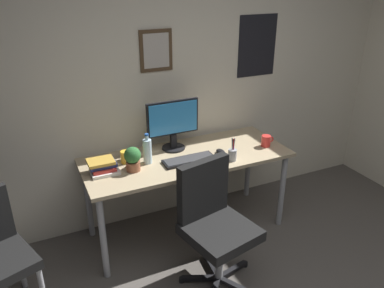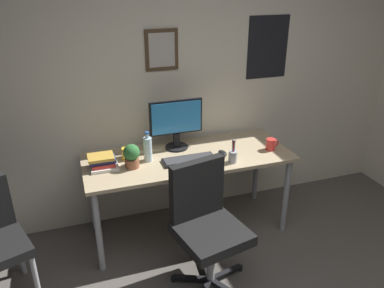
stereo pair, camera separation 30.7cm
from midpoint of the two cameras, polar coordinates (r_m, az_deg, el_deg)
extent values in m
cube|color=beige|center=(3.45, 2.21, 9.84)|extent=(4.40, 0.08, 2.60)
cube|color=#4C3823|center=(3.27, -1.78, 13.74)|extent=(0.28, 0.02, 0.34)
cube|color=beige|center=(3.26, -1.72, 13.71)|extent=(0.22, 0.00, 0.28)
cube|color=black|center=(3.68, 13.58, 13.72)|extent=(0.40, 0.01, 0.56)
cube|color=tan|center=(3.23, 2.16, -2.04)|extent=(1.73, 0.68, 0.03)
cylinder|color=#9EA0A5|center=(3.03, -10.82, -12.78)|extent=(0.05, 0.05, 0.71)
cylinder|color=#9EA0A5|center=(3.53, 16.18, -7.46)|extent=(0.05, 0.05, 0.71)
cylinder|color=#9EA0A5|center=(3.49, -12.21, -7.38)|extent=(0.05, 0.05, 0.71)
cylinder|color=#9EA0A5|center=(3.94, 11.69, -3.47)|extent=(0.05, 0.05, 0.71)
cube|color=black|center=(2.81, 6.13, -13.18)|extent=(0.55, 0.55, 0.08)
cube|color=black|center=(2.79, 3.92, -6.74)|extent=(0.43, 0.16, 0.45)
cylinder|color=#9EA0A5|center=(2.96, 5.91, -17.02)|extent=(0.07, 0.07, 0.42)
cube|color=black|center=(3.15, 7.94, -18.48)|extent=(0.28, 0.10, 0.03)
cylinder|color=black|center=(3.23, 9.97, -17.72)|extent=(0.05, 0.05, 0.04)
cube|color=black|center=(3.18, 4.94, -17.79)|extent=(0.07, 0.28, 0.03)
cylinder|color=black|center=(3.29, 4.18, -16.40)|extent=(0.05, 0.05, 0.04)
cube|color=black|center=(3.08, 3.00, -19.37)|extent=(0.27, 0.15, 0.03)
cylinder|color=black|center=(3.10, 0.25, -19.43)|extent=(0.05, 0.05, 0.04)
cylinder|color=#9EA0A5|center=(2.98, -19.27, -18.47)|extent=(0.05, 0.05, 0.41)
cylinder|color=#9EA0A5|center=(3.25, -21.59, -14.75)|extent=(0.05, 0.05, 0.41)
cylinder|color=black|center=(3.36, 0.33, -0.50)|extent=(0.20, 0.20, 0.01)
cube|color=black|center=(3.33, 0.33, 0.56)|extent=(0.05, 0.04, 0.12)
cube|color=black|center=(3.26, 0.31, 3.97)|extent=(0.46, 0.02, 0.30)
cube|color=#338CD8|center=(3.24, 0.42, 3.86)|extent=(0.43, 0.00, 0.27)
cube|color=black|center=(3.13, 2.37, -2.43)|extent=(0.43, 0.15, 0.02)
cube|color=#38383A|center=(3.12, 2.38, -2.21)|extent=(0.41, 0.13, 0.00)
ellipsoid|color=black|center=(3.24, 7.25, -1.43)|extent=(0.06, 0.11, 0.04)
cylinder|color=silver|center=(3.10, -3.77, -0.86)|extent=(0.07, 0.07, 0.20)
cylinder|color=silver|center=(3.05, -3.83, 1.17)|extent=(0.03, 0.03, 0.04)
cylinder|color=#2659B2|center=(3.04, -3.84, 1.61)|extent=(0.03, 0.03, 0.01)
cylinder|color=red|center=(3.41, 14.12, -0.11)|extent=(0.08, 0.08, 0.10)
torus|color=red|center=(3.44, 14.88, 0.08)|extent=(0.05, 0.01, 0.05)
cylinder|color=yellow|center=(3.16, -6.90, -1.48)|extent=(0.08, 0.08, 0.10)
torus|color=yellow|center=(3.17, -5.95, -1.27)|extent=(0.05, 0.01, 0.05)
cylinder|color=brown|center=(3.03, -6.00, -2.87)|extent=(0.11, 0.11, 0.07)
sphere|color=#2D6B33|center=(2.99, -6.08, -1.30)|extent=(0.13, 0.13, 0.13)
ellipsoid|color=#287A38|center=(3.01, -6.75, -0.96)|extent=(0.07, 0.08, 0.02)
ellipsoid|color=#287A38|center=(3.02, -5.63, -0.93)|extent=(0.07, 0.08, 0.02)
ellipsoid|color=#287A38|center=(2.95, -6.46, -1.21)|extent=(0.08, 0.07, 0.02)
cylinder|color=#9EA0A5|center=(3.13, 8.87, -1.97)|extent=(0.07, 0.07, 0.09)
cylinder|color=#263FBF|center=(3.10, 9.11, -0.67)|extent=(0.01, 0.01, 0.13)
cylinder|color=red|center=(3.09, 9.03, -0.69)|extent=(0.01, 0.01, 0.13)
cylinder|color=black|center=(3.10, 8.93, -0.66)|extent=(0.01, 0.01, 0.13)
cylinder|color=#9EA0A5|center=(3.10, 9.13, -0.57)|extent=(0.01, 0.03, 0.14)
cylinder|color=#9EA0A5|center=(3.09, 8.87, -0.61)|extent=(0.01, 0.02, 0.14)
cube|color=silver|center=(3.05, -10.06, -3.48)|extent=(0.21, 0.16, 0.02)
cube|color=#B22D28|center=(3.04, -10.23, -3.05)|extent=(0.18, 0.12, 0.03)
cube|color=navy|center=(3.05, -10.36, -2.41)|extent=(0.20, 0.13, 0.03)
cube|color=gold|center=(3.04, -10.59, -1.99)|extent=(0.20, 0.16, 0.02)
camera|label=1|loc=(0.15, -87.14, 1.29)|focal=36.01mm
camera|label=2|loc=(0.15, 92.86, -1.29)|focal=36.01mm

